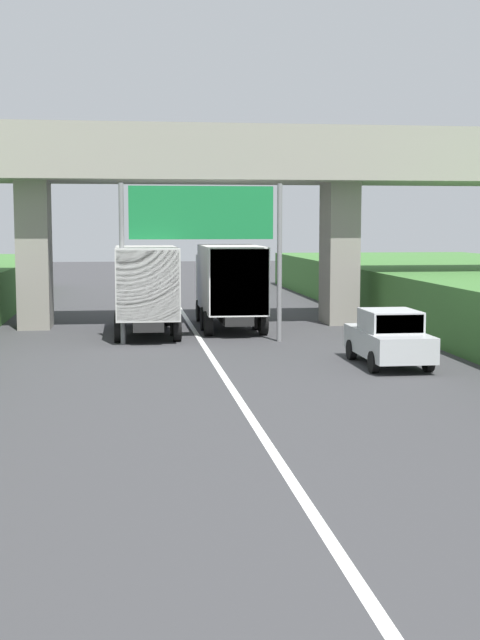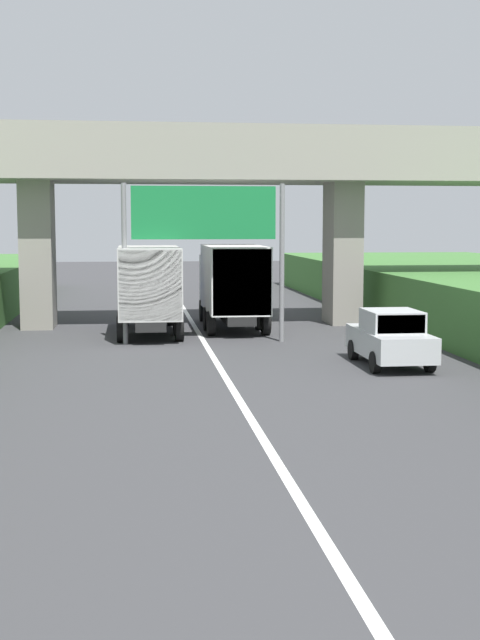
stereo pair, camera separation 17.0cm
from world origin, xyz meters
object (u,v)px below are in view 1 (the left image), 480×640
(truck_white, at_px, (229,282))
(car_silver, at_px, (389,338))
(overhead_highway_sign, at_px, (201,224))
(truck_blue, at_px, (146,285))

(truck_white, bearing_deg, car_silver, -69.76)
(overhead_highway_sign, bearing_deg, truck_white, 70.47)
(overhead_highway_sign, bearing_deg, truck_blue, 124.85)
(overhead_highway_sign, height_order, truck_white, overhead_highway_sign)
(truck_white, bearing_deg, overhead_highway_sign, -109.53)
(car_silver, bearing_deg, truck_white, 110.24)
(overhead_highway_sign, distance_m, car_silver, 8.58)
(overhead_highway_sign, xyz_separation_m, car_silver, (5.20, -5.90, -3.43))
(truck_blue, relative_size, truck_white, 1.00)
(overhead_highway_sign, distance_m, truck_white, 5.03)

